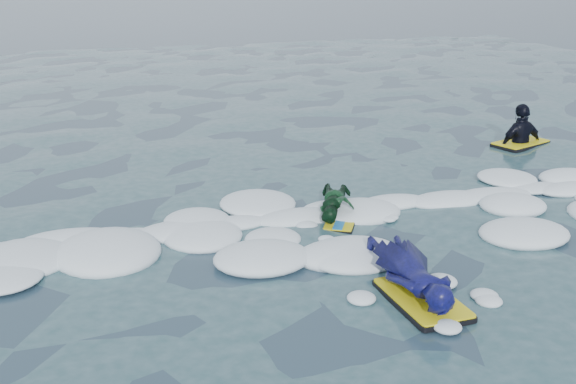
% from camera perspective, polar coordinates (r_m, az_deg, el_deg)
% --- Properties ---
extents(ground, '(120.00, 120.00, 0.00)m').
position_cam_1_polar(ground, '(8.51, 3.79, -5.61)').
color(ground, '#152934').
rests_on(ground, ground).
extents(foam_band, '(12.00, 3.10, 0.30)m').
position_cam_1_polar(foam_band, '(9.41, 1.65, -3.16)').
color(foam_band, white).
rests_on(foam_band, ground).
extents(prone_woman_unit, '(0.73, 1.75, 0.45)m').
position_cam_1_polar(prone_woman_unit, '(7.76, 9.90, -6.48)').
color(prone_woman_unit, black).
rests_on(prone_woman_unit, ground).
extents(prone_child_unit, '(0.94, 1.19, 0.41)m').
position_cam_1_polar(prone_child_unit, '(9.76, 3.82, -1.09)').
color(prone_child_unit, black).
rests_on(prone_child_unit, ground).
extents(waiting_rider_unit, '(1.25, 0.96, 1.65)m').
position_cam_1_polar(waiting_rider_unit, '(14.29, 17.86, 3.42)').
color(waiting_rider_unit, black).
rests_on(waiting_rider_unit, ground).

